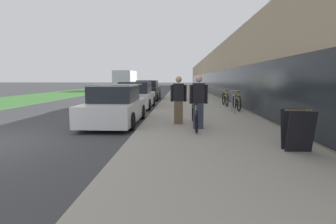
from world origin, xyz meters
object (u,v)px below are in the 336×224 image
Objects in this scene: tandem_bicycle at (195,115)px; person_bystander at (179,100)px; moving_truck at (126,81)px; sandwich_board_sign at (297,130)px; vintage_roadster_curbside at (136,96)px; parked_sedan_curbside at (115,107)px; cruiser_bike_nearest at (237,102)px; person_rider at (198,102)px; parked_sedan_far at (148,91)px; bike_rack_hoop at (233,102)px; cruiser_bike_middle at (225,99)px.

tandem_bicycle is 1.72× the size of person_bystander.
sandwich_board_sign is at bearing -72.05° from moving_truck.
parked_sedan_curbside is at bearing -88.34° from vintage_roadster_curbside.
cruiser_bike_nearest is (2.85, 4.04, -0.42)m from person_bystander.
person_rider is 1.85× the size of sandwich_board_sign.
parked_sedan_far is (0.00, 5.55, 0.04)m from vintage_roadster_curbside.
vintage_roadster_curbside is at bearing 91.66° from parked_sedan_curbside.
vintage_roadster_curbside reaches higher than bike_rack_hoop.
sandwich_board_sign is 15.78m from parked_sedan_far.
bike_rack_hoop is 3.29m from cruiser_bike_middle.
person_bystander is 1.82× the size of sandwich_board_sign.
parked_sedan_far is at bearing 89.98° from vintage_roadster_curbside.
bike_rack_hoop is (2.47, 2.99, -0.31)m from person_bystander.
parked_sedan_curbside is (-4.83, -2.41, 0.01)m from bike_rack_hoop.
moving_truck reaches higher than person_rider.
person_rider is at bearing -75.54° from tandem_bicycle.
tandem_bicycle is at bearing -119.28° from bike_rack_hoop.
cruiser_bike_middle is at bearing 89.52° from sandwich_board_sign.
person_bystander is 4.21m from sandwich_board_sign.
sandwich_board_sign is (1.96, -2.46, -0.39)m from person_rider.
cruiser_bike_middle is 7.59m from parked_sedan_curbside.
vintage_roadster_curbside is at bearing 114.36° from person_rider.
bike_rack_hoop is at bearing -60.01° from parked_sedan_far.
parked_sedan_curbside is (-2.88, 1.06, 0.16)m from tandem_bicycle.
vintage_roadster_curbside is at bearing 114.88° from tandem_bicycle.
moving_truck reaches higher than cruiser_bike_nearest.
person_bystander reaches higher than parked_sedan_far.
person_rider is 3.32m from parked_sedan_curbside.
moving_truck is at bearing 105.88° from tandem_bicycle.
vintage_roadster_curbside is (-5.36, 2.04, 0.15)m from cruiser_bike_nearest.
parked_sedan_far is at bearing -72.85° from moving_truck.
vintage_roadster_curbside is at bearing -90.02° from parked_sedan_far.
parked_sedan_far reaches higher than tandem_bicycle.
sandwich_board_sign is (2.05, -2.83, 0.09)m from tandem_bicycle.
tandem_bicycle is at bearing 104.46° from person_rider.
cruiser_bike_middle is at bearing 67.01° from person_bystander.
cruiser_bike_middle is (-0.19, 2.23, -0.01)m from cruiser_bike_nearest.
vintage_roadster_curbside is at bearing 148.20° from bike_rack_hoop.
vintage_roadster_curbside is (-0.16, 5.50, 0.03)m from parked_sedan_curbside.
person_bystander reaches higher than cruiser_bike_middle.
person_rider reaches higher than parked_sedan_curbside.
cruiser_bike_nearest is 1.98× the size of sandwich_board_sign.
cruiser_bike_nearest reaches higher than cruiser_bike_middle.
cruiser_bike_nearest is at bearing 70.27° from bike_rack_hoop.
sandwich_board_sign is 0.22× the size of vintage_roadster_curbside.
parked_sedan_far is (-3.14, 12.48, -0.25)m from person_rider.
person_bystander is 2.44m from parked_sedan_curbside.
tandem_bicycle is at bearing -117.19° from cruiser_bike_nearest.
person_rider is 0.89× the size of cruiser_bike_middle.
parked_sedan_far reaches higher than vintage_roadster_curbside.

